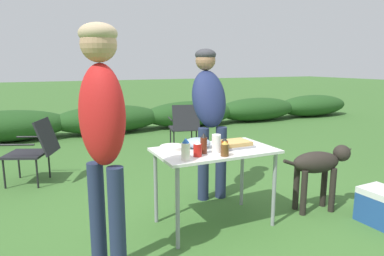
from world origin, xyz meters
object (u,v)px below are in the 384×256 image
Objects in this scene: food_tray at (234,144)px; beer_bottle at (225,149)px; mixing_bowl at (197,143)px; dog at (320,166)px; ketchup_bottle at (198,149)px; plate_stack at (172,147)px; mayo_bottle at (186,150)px; camp_chair_near_hedge at (34,148)px; paper_cup_stack at (216,143)px; hot_sauce_bottle at (225,145)px; bbq_sauce_bottle at (204,144)px; standing_person_in_gray_fleece at (209,106)px; folding_table at (215,157)px; camp_chair_green_behind_table at (184,125)px; standing_person_in_red_jacket at (102,124)px.

food_tray is 0.36m from beer_bottle.
mixing_bowl reaches higher than dog.
ketchup_bottle reaches higher than dog.
food_tray reaches higher than plate_stack.
mayo_bottle is 0.23× the size of camp_chair_near_hedge.
food_tray is 0.29m from paper_cup_stack.
hot_sauce_bottle is 0.20m from bbq_sauce_bottle.
mixing_bowl is 1.90× the size of hot_sauce_bottle.
standing_person_in_gray_fleece is at bearing 69.91° from beer_bottle.
standing_person_in_gray_fleece is (0.30, 0.69, 0.39)m from folding_table.
food_tray is at bearing -20.50° from mixing_bowl.
hot_sauce_bottle is at bearing -10.21° from bbq_sauce_bottle.
paper_cup_stack is 0.08m from hot_sauce_bottle.
ketchup_bottle is 0.12m from bbq_sauce_bottle.
camp_chair_green_behind_table is at bearing 63.87° from plate_stack.
standing_person_in_gray_fleece is (0.47, 0.79, 0.23)m from bbq_sauce_bottle.
hot_sauce_bottle is at bearing 60.11° from beer_bottle.
standing_person_in_red_jacket is (-1.30, -0.43, 0.36)m from food_tray.
food_tray is at bearing 14.82° from bbq_sauce_bottle.
beer_bottle is at bearing -102.37° from standing_person_in_gray_fleece.
mayo_bottle reaches higher than folding_table.
paper_cup_stack reaches higher than hot_sauce_bottle.
bbq_sauce_bottle reaches higher than folding_table.
folding_table is 1.26m from standing_person_in_red_jacket.
bbq_sauce_bottle reaches higher than dog.
standing_person_in_gray_fleece is (0.70, 0.92, 0.22)m from mayo_bottle.
ketchup_bottle is at bearing -144.12° from bbq_sauce_bottle.
plate_stack is 0.42m from mayo_bottle.
food_tray is 2.65m from camp_chair_near_hedge.
dog is 2.91m from camp_chair_green_behind_table.
food_tray is at bearing -116.23° from camp_chair_near_hedge.
standing_person_in_gray_fleece reaches higher than bbq_sauce_bottle.
camp_chair_green_behind_table is (-0.25, 2.89, -0.01)m from dog.
folding_table is 0.25m from bbq_sauce_bottle.
folding_table is at bearing -106.04° from standing_person_in_gray_fleece.
dog is at bearing -3.89° from bbq_sauce_bottle.
mayo_bottle is at bearing -167.03° from hot_sauce_bottle.
food_tray is 0.23m from hot_sauce_bottle.
standing_person_in_gray_fleece reaches higher than mixing_bowl.
standing_person_in_red_jacket is at bearing -170.36° from beer_bottle.
beer_bottle is 0.20m from bbq_sauce_bottle.
folding_table is 8.41× the size of hot_sauce_bottle.
standing_person_in_gray_fleece is at bearing 66.24° from folding_table.
food_tray is 2.32× the size of ketchup_bottle.
food_tray is at bearing -90.92° from camp_chair_green_behind_table.
food_tray is at bearing 36.31° from hot_sauce_bottle.
ketchup_bottle is at bearing -126.91° from camp_chair_near_hedge.
plate_stack is 2.17m from camp_chair_near_hedge.
folding_table is at bearing -27.70° from plate_stack.
plate_stack is at bearing -124.43° from camp_chair_near_hedge.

